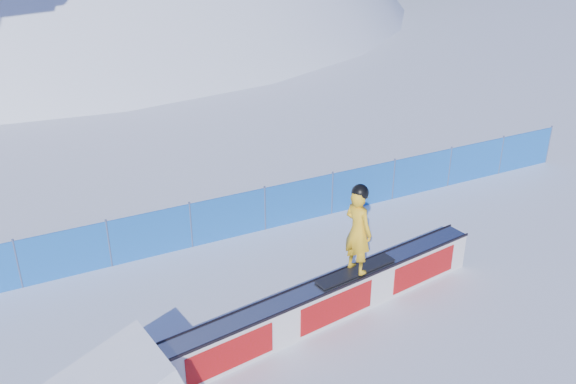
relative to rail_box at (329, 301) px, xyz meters
name	(u,v)px	position (x,y,z in m)	size (l,w,h in m)	color
ground	(313,339)	(-0.60, -0.44, -0.45)	(160.00, 160.00, 0.00)	white
snow_hill	(75,223)	(-0.60, 41.56, -18.45)	(64.00, 64.00, 64.00)	white
safety_fence	(229,217)	(-0.60, 4.06, 0.15)	(22.05, 0.05, 1.30)	blue
rail_box	(329,301)	(0.00, 0.00, 0.00)	(7.67, 1.68, 0.92)	silver
snowboarder	(358,230)	(0.67, 0.10, 1.45)	(1.94, 0.76, 2.00)	black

